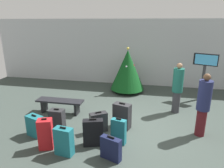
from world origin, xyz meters
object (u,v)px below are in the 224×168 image
(traveller_1, at_px, (177,87))
(suitcase_3, at_px, (46,134))
(waiting_bench, at_px, (60,103))
(suitcase_7, at_px, (35,126))
(suitcase_2, at_px, (93,133))
(suitcase_4, at_px, (99,122))
(suitcase_8, at_px, (64,141))
(holiday_tree, at_px, (127,70))
(suitcase_5, at_px, (119,131))
(suitcase_6, at_px, (57,120))
(flight_info_kiosk, at_px, (205,68))
(traveller_0, at_px, (203,104))
(suitcase_1, at_px, (122,116))
(suitcase_0, at_px, (111,148))

(traveller_1, bearing_deg, suitcase_3, -139.43)
(waiting_bench, height_order, suitcase_7, suitcase_7)
(suitcase_3, bearing_deg, suitcase_7, 140.75)
(suitcase_2, bearing_deg, suitcase_3, -161.92)
(suitcase_4, xyz_separation_m, suitcase_8, (-0.53, -1.22, 0.06))
(suitcase_2, xyz_separation_m, suitcase_8, (-0.58, -0.52, -0.01))
(holiday_tree, height_order, suitcase_4, holiday_tree)
(suitcase_2, distance_m, suitcase_5, 0.67)
(suitcase_2, distance_m, suitcase_3, 1.20)
(suitcase_3, distance_m, suitcase_8, 0.58)
(suitcase_4, height_order, suitcase_6, suitcase_6)
(waiting_bench, distance_m, suitcase_4, 1.94)
(waiting_bench, distance_m, suitcase_6, 1.27)
(holiday_tree, distance_m, suitcase_8, 5.08)
(flight_info_kiosk, height_order, suitcase_2, flight_info_kiosk)
(traveller_0, bearing_deg, suitcase_2, -158.90)
(waiting_bench, xyz_separation_m, suitcase_6, (0.47, -1.18, -0.03))
(suitcase_1, distance_m, suitcase_4, 0.74)
(suitcase_2, bearing_deg, suitcase_8, -137.87)
(suitcase_4, xyz_separation_m, suitcase_6, (-1.20, -0.20, 0.04))
(suitcase_4, relative_size, suitcase_8, 0.84)
(suitcase_0, distance_m, suitcase_5, 0.70)
(suitcase_8, bearing_deg, suitcase_5, 31.68)
(waiting_bench, distance_m, suitcase_3, 2.13)
(traveller_1, relative_size, suitcase_2, 2.35)
(traveller_1, relative_size, suitcase_5, 2.46)
(waiting_bench, height_order, suitcase_4, suitcase_4)
(suitcase_6, bearing_deg, flight_info_kiosk, 37.47)
(suitcase_3, bearing_deg, suitcase_2, 18.08)
(waiting_bench, relative_size, suitcase_5, 2.28)
(suitcase_6, bearing_deg, suitcase_4, 9.27)
(holiday_tree, xyz_separation_m, suitcase_8, (-0.87, -4.96, -0.68))
(flight_info_kiosk, relative_size, traveller_1, 1.07)
(traveller_0, relative_size, suitcase_1, 2.22)
(suitcase_1, bearing_deg, suitcase_7, -158.06)
(traveller_1, bearing_deg, suitcase_6, -149.86)
(traveller_1, bearing_deg, suitcase_5, -125.34)
(suitcase_2, bearing_deg, suitcase_0, -39.59)
(suitcase_3, distance_m, suitcase_4, 1.53)
(suitcase_5, bearing_deg, suitcase_6, 171.40)
(waiting_bench, relative_size, suitcase_0, 2.75)
(suitcase_7, xyz_separation_m, suitcase_8, (1.17, -0.65, 0.05))
(suitcase_2, distance_m, suitcase_8, 0.78)
(suitcase_3, bearing_deg, suitcase_4, 44.63)
(holiday_tree, height_order, suitcase_2, holiday_tree)
(holiday_tree, xyz_separation_m, suitcase_1, (0.29, -3.37, -0.65))
(flight_info_kiosk, xyz_separation_m, suitcase_4, (-3.49, -3.40, -1.04))
(waiting_bench, bearing_deg, suitcase_0, -43.28)
(suitcase_0, bearing_deg, holiday_tree, 93.20)
(holiday_tree, relative_size, traveller_1, 1.15)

